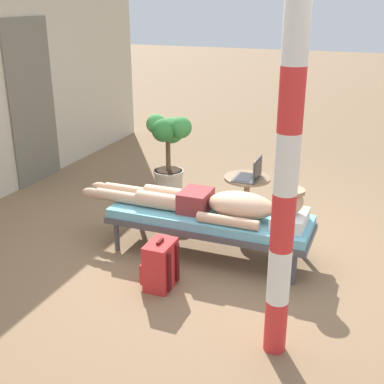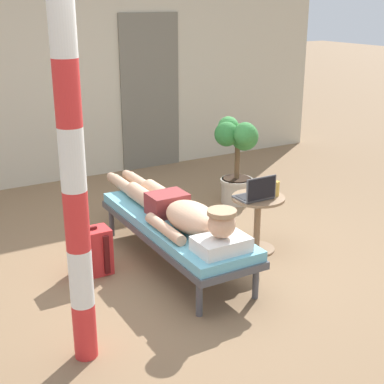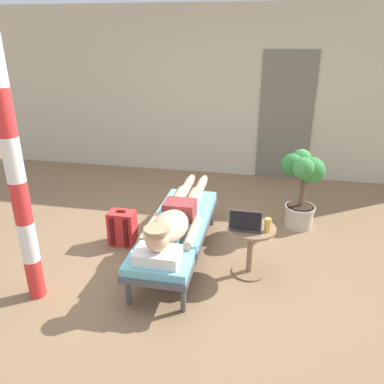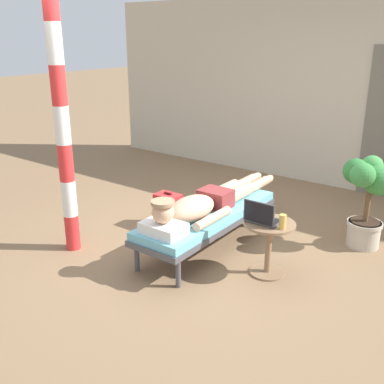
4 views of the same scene
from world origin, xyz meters
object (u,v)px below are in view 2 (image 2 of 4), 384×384
(laptop, at_px, (257,193))
(porch_post, at_px, (72,159))
(lounge_chair, at_px, (175,227))
(backpack, at_px, (92,252))
(person_reclining, at_px, (178,210))
(drink_glass, at_px, (276,189))
(side_table, at_px, (258,214))
(potted_plant, at_px, (237,152))

(laptop, distance_m, porch_post, 2.12)
(lounge_chair, xyz_separation_m, backpack, (-0.69, 0.18, -0.15))
(lounge_chair, xyz_separation_m, porch_post, (-1.14, -0.89, 0.99))
(person_reclining, xyz_separation_m, drink_glass, (0.93, -0.13, 0.07))
(side_table, bearing_deg, drink_glass, -20.72)
(laptop, distance_m, drink_glass, 0.21)
(lounge_chair, xyz_separation_m, drink_glass, (0.93, -0.19, 0.25))
(potted_plant, bearing_deg, side_table, -115.54)
(person_reclining, distance_m, potted_plant, 1.70)
(lounge_chair, bearing_deg, potted_plant, 37.05)
(laptop, xyz_separation_m, potted_plant, (0.60, 1.18, 0.01))
(person_reclining, relative_size, drink_glass, 16.04)
(backpack, relative_size, potted_plant, 0.44)
(side_table, distance_m, backpack, 1.51)
(side_table, bearing_deg, porch_post, -158.55)
(laptop, distance_m, potted_plant, 1.32)
(potted_plant, height_order, porch_post, porch_post)
(person_reclining, distance_m, backpack, 0.80)
(laptop, bearing_deg, porch_post, -159.29)
(potted_plant, bearing_deg, backpack, -157.91)
(lounge_chair, relative_size, side_table, 3.59)
(lounge_chair, distance_m, laptop, 0.78)
(person_reclining, distance_m, porch_post, 1.62)
(drink_glass, distance_m, porch_post, 2.30)
(laptop, height_order, drink_glass, laptop)
(person_reclining, height_order, backpack, person_reclining)
(laptop, bearing_deg, drink_glass, -1.49)
(lounge_chair, distance_m, person_reclining, 0.18)
(backpack, height_order, potted_plant, potted_plant)
(person_reclining, distance_m, laptop, 0.74)
(lounge_chair, xyz_separation_m, laptop, (0.72, -0.18, 0.24))
(person_reclining, height_order, drink_glass, person_reclining)
(lounge_chair, distance_m, porch_post, 1.74)
(backpack, bearing_deg, potted_plant, 22.09)
(side_table, xyz_separation_m, laptop, (-0.06, -0.05, 0.23))
(side_table, bearing_deg, lounge_chair, 170.48)
(backpack, bearing_deg, laptop, -14.40)
(side_table, bearing_deg, potted_plant, 64.46)
(laptop, bearing_deg, backpack, 165.60)
(porch_post, bearing_deg, laptop, 20.71)
(laptop, bearing_deg, side_table, 40.52)
(drink_glass, bearing_deg, porch_post, -161.37)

